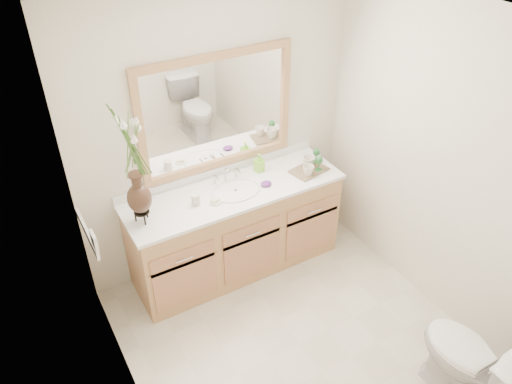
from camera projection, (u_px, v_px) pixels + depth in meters
floor at (300, 344)px, 3.81m from camera, size 2.60×2.60×0.00m
ceiling at (324, 28)px, 2.43m from camera, size 2.40×2.60×0.02m
wall_back at (217, 135)px, 4.04m from camera, size 2.40×0.02×2.40m
wall_front at (479, 379)px, 2.20m from camera, size 2.40×0.02×2.40m
wall_left at (123, 292)px, 2.63m from camera, size 0.02×2.60×2.40m
wall_right at (445, 169)px, 3.62m from camera, size 0.02×2.60×2.40m
vanity at (236, 230)px, 4.30m from camera, size 1.80×0.55×0.80m
counter at (235, 191)px, 4.06m from camera, size 1.84×0.57×0.03m
sink at (236, 196)px, 4.07m from camera, size 0.38×0.34×0.23m
mirror at (217, 113)px, 3.91m from camera, size 1.32×0.04×0.97m
switch_plate at (94, 241)px, 3.31m from camera, size 0.02×0.12×0.12m
toilet at (472, 364)px, 3.24m from camera, size 0.42×0.75×0.74m
flower_vase at (132, 153)px, 3.38m from camera, size 0.21×0.21×0.87m
tumbler at (196, 199)px, 3.87m from camera, size 0.07×0.07×0.09m
soap_dish at (215, 201)px, 3.90m from camera, size 0.10×0.10×0.03m
soap_bottle at (259, 163)px, 4.25m from camera, size 0.07×0.07×0.15m
purple_dish at (266, 184)px, 4.09m from camera, size 0.11×0.10×0.03m
tray at (309, 170)px, 4.28m from camera, size 0.34×0.26×0.02m
mug_left at (308, 170)px, 4.18m from camera, size 0.12×0.12×0.09m
mug_right at (308, 162)px, 4.27m from camera, size 0.14×0.14×0.11m
goblet_front at (319, 161)px, 4.22m from camera, size 0.06×0.06×0.14m
goblet_back at (316, 153)px, 4.32m from camera, size 0.06×0.06×0.14m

